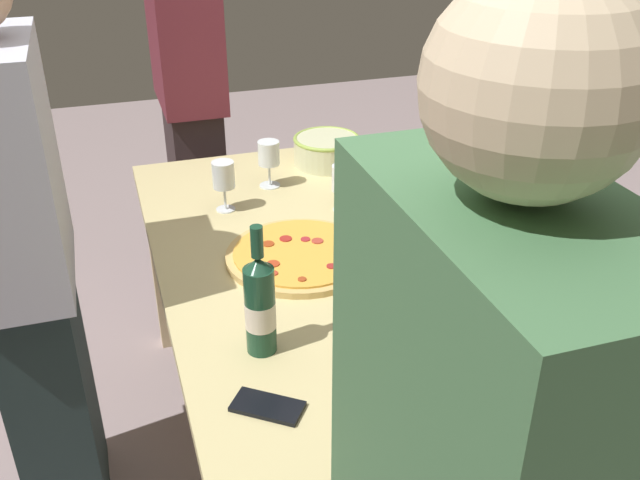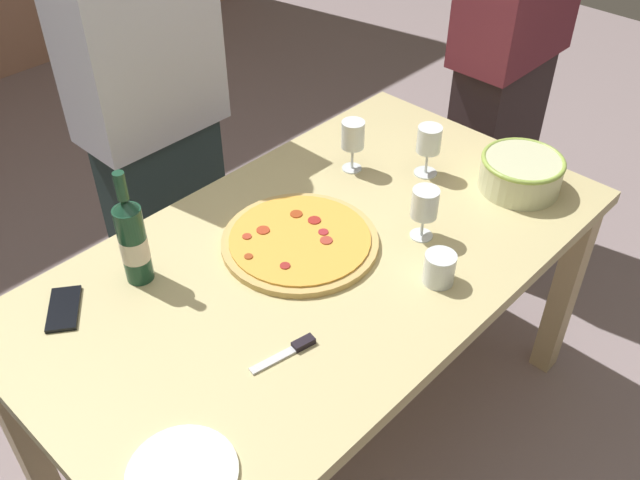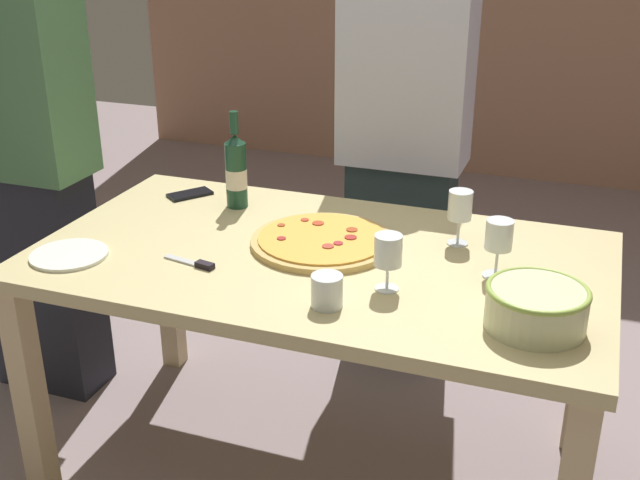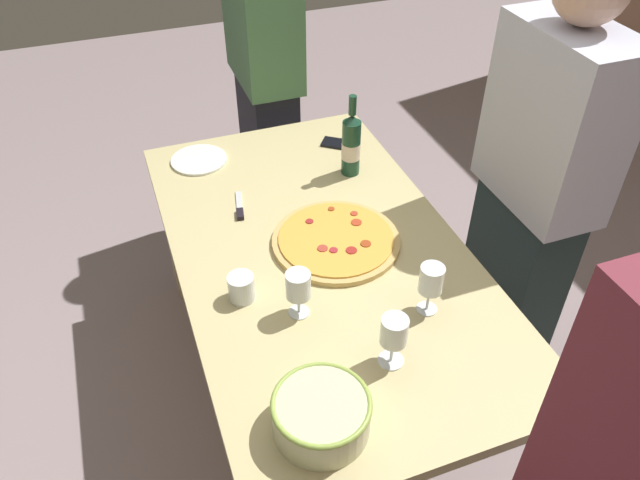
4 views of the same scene
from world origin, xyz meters
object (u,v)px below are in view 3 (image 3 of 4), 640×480
object	(u,v)px
cup_amber	(327,291)
person_guest_left	(26,166)
wine_glass_by_bottle	(499,238)
person_guest_right	(403,158)
wine_bottle	(236,171)
pizza	(323,241)
serving_bowl	(536,306)
pizza_knife	(196,263)
cell_phone	(190,194)
wine_glass_far_left	(388,252)
dining_table	(320,283)
side_plate	(69,255)
wine_glass_near_pizza	(460,208)

from	to	relation	value
cup_amber	person_guest_left	size ratio (longest dim) A/B	0.05
wine_glass_by_bottle	person_guest_right	bearing A→B (deg)	120.71
wine_bottle	wine_glass_by_bottle	distance (m)	0.90
pizza	wine_bottle	distance (m)	0.43
serving_bowl	pizza_knife	xyz separation A→B (m)	(-0.90, 0.03, -0.05)
pizza	serving_bowl	world-z (taller)	serving_bowl
wine_glass_by_bottle	cup_amber	distance (m)	0.48
wine_bottle	cell_phone	world-z (taller)	wine_bottle
wine_glass_far_left	person_guest_right	size ratio (longest dim) A/B	0.09
dining_table	person_guest_right	bearing A→B (deg)	87.05
wine_glass_by_bottle	wine_glass_far_left	bearing A→B (deg)	-145.26
wine_bottle	wine_glass_by_bottle	xyz separation A→B (m)	(0.86, -0.24, -0.01)
cup_amber	person_guest_left	world-z (taller)	person_guest_left
wine_glass_by_bottle	wine_glass_far_left	world-z (taller)	wine_glass_by_bottle
serving_bowl	side_plate	distance (m)	1.26
person_guest_left	wine_glass_far_left	bearing A→B (deg)	-4.96
pizza	cell_phone	size ratio (longest dim) A/B	2.88
wine_glass_by_bottle	cup_amber	xyz separation A→B (m)	(-0.36, -0.31, -0.07)
dining_table	wine_bottle	world-z (taller)	wine_bottle
wine_glass_far_left	wine_glass_by_bottle	bearing A→B (deg)	34.74
serving_bowl	cell_phone	distance (m)	1.29
wine_glass_near_pizza	person_guest_right	xyz separation A→B (m)	(-0.31, 0.57, -0.05)
wine_glass_by_bottle	pizza_knife	bearing A→B (deg)	-164.78
wine_glass_far_left	pizza_knife	xyz separation A→B (m)	(-0.53, -0.04, -0.10)
wine_glass_far_left	cell_phone	bearing A→B (deg)	151.15
dining_table	wine_glass_by_bottle	size ratio (longest dim) A/B	10.11
dining_table	wine_glass_near_pizza	world-z (taller)	wine_glass_near_pizza
pizza	wine_glass_by_bottle	world-z (taller)	wine_glass_by_bottle
side_plate	person_guest_left	xyz separation A→B (m)	(-0.45, 0.40, 0.09)
dining_table	person_guest_left	bearing A→B (deg)	172.58
dining_table	serving_bowl	xyz separation A→B (m)	(0.61, -0.22, 0.15)
person_guest_right	wine_glass_by_bottle	bearing A→B (deg)	33.66
side_plate	person_guest_left	distance (m)	0.61
dining_table	person_guest_left	xyz separation A→B (m)	(-1.10, 0.14, 0.18)
person_guest_left	person_guest_right	xyz separation A→B (m)	(1.14, 0.63, -0.03)
wine_glass_near_pizza	cell_phone	world-z (taller)	wine_glass_near_pizza
pizza	pizza_knife	distance (m)	0.37
pizza	side_plate	size ratio (longest dim) A/B	1.93
serving_bowl	cup_amber	xyz separation A→B (m)	(-0.49, -0.07, -0.01)
person_guest_right	pizza	bearing A→B (deg)	-1.33
dining_table	wine_glass_far_left	xyz separation A→B (m)	(0.24, -0.15, 0.20)
dining_table	side_plate	size ratio (longest dim) A/B	7.45
person_guest_left	person_guest_right	world-z (taller)	person_guest_left
person_guest_right	wine_bottle	bearing A→B (deg)	-36.28
side_plate	wine_bottle	bearing A→B (deg)	62.29
wine_glass_far_left	side_plate	distance (m)	0.90
wine_glass_near_pizza	wine_glass_by_bottle	size ratio (longest dim) A/B	1.02
side_plate	person_guest_left	bearing A→B (deg)	138.48
wine_glass_near_pizza	pizza_knife	world-z (taller)	wine_glass_near_pizza
person_guest_right	side_plate	bearing A→B (deg)	-30.88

